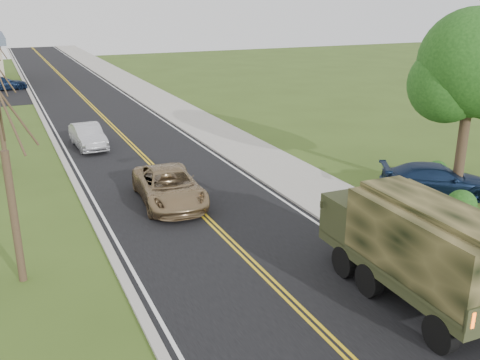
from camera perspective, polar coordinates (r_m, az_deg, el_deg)
road at (r=47.55m, az=-15.90°, el=7.96°), size 8.00×120.00×0.01m
curb_right at (r=48.32m, az=-11.01°, el=8.56°), size 0.30×120.00×0.12m
sidewalk_right at (r=48.76m, az=-8.99°, el=8.75°), size 3.20×120.00×0.10m
curb_left at (r=47.11m, az=-20.91°, el=7.40°), size 0.30×120.00×0.10m
leafy_tree at (r=24.44m, az=23.52°, el=10.57°), size 4.83×4.50×8.10m
bare_tree_a at (r=17.26m, az=-23.17°, el=-2.14°), size 1.93×2.26×6.08m
bare_tree_b at (r=28.89m, az=-24.18°, el=5.41°), size 1.83×2.14×5.73m
military_truck at (r=15.89m, az=18.35°, el=-6.43°), size 2.36×6.46×3.20m
suv_champagne at (r=23.01m, az=-7.57°, el=-0.69°), size 2.84×5.48×1.48m
sedan_silver at (r=32.69m, az=-15.92°, el=4.52°), size 1.69×4.30×1.39m
pickup_navy at (r=25.27m, az=20.21°, el=-0.01°), size 5.22×4.12×1.41m
lot_car_navy at (r=56.73m, az=-24.02°, el=9.38°), size 4.77×2.71×1.30m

